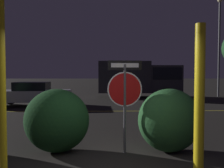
# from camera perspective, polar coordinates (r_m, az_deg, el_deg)

# --- Properties ---
(road_center_stripe) EXTENTS (43.13, 0.12, 0.01)m
(road_center_stripe) POSITION_cam_1_polar(r_m,az_deg,el_deg) (11.14, -1.70, -7.10)
(road_center_stripe) COLOR gold
(road_center_stripe) RESTS_ON ground_plane
(stop_sign) EXTENTS (0.81, 0.07, 2.15)m
(stop_sign) POSITION_cam_1_polar(r_m,az_deg,el_deg) (5.07, 3.37, -1.35)
(stop_sign) COLOR #4C4C51
(stop_sign) RESTS_ON ground_plane
(yellow_pole_left) EXTENTS (0.11, 0.11, 3.42)m
(yellow_pole_left) POSITION_cam_1_polar(r_m,az_deg,el_deg) (3.63, -26.83, 0.44)
(yellow_pole_left) COLOR yellow
(yellow_pole_left) RESTS_ON ground_plane
(yellow_pole_right) EXTENTS (0.16, 0.16, 2.66)m
(yellow_pole_right) POSITION_cam_1_polar(r_m,az_deg,el_deg) (3.90, 21.85, -4.98)
(yellow_pole_right) COLOR yellow
(yellow_pole_right) RESTS_ON ground_plane
(hedge_bush_2) EXTENTS (1.52, 1.17, 1.49)m
(hedge_bush_2) POSITION_cam_1_polar(r_m,az_deg,el_deg) (5.37, -14.19, -9.22)
(hedge_bush_2) COLOR #19421E
(hedge_bush_2) RESTS_ON ground_plane
(hedge_bush_3) EXTENTS (1.48, 1.07, 1.50)m
(hedge_bush_3) POSITION_cam_1_polar(r_m,az_deg,el_deg) (5.40, 14.74, -9.14)
(hedge_bush_3) COLOR #285B2D
(hedge_bush_3) RESTS_ON ground_plane
(passing_car_2) EXTENTS (4.80, 2.01, 1.43)m
(passing_car_2) POSITION_cam_1_polar(r_m,az_deg,el_deg) (13.80, -20.53, -2.45)
(passing_car_2) COLOR silver
(passing_car_2) RESTS_ON ground_plane
(delivery_truck) EXTENTS (6.83, 2.63, 2.97)m
(delivery_truck) POSITION_cam_1_polar(r_m,az_deg,el_deg) (18.59, 7.46, 1.71)
(delivery_truck) COLOR #2D2D33
(delivery_truck) RESTS_ON ground_plane
(street_lamp) EXTENTS (0.40, 0.40, 8.39)m
(street_lamp) POSITION_cam_1_polar(r_m,az_deg,el_deg) (20.98, 26.22, 10.76)
(street_lamp) COLOR #4C4C51
(street_lamp) RESTS_ON ground_plane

